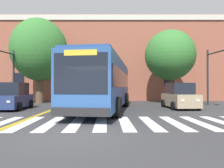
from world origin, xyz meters
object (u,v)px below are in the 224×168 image
(car_navy_near_lane, at_px, (14,97))
(street_tree_curbside_large, at_px, (171,55))
(city_bus, at_px, (105,83))
(car_tan_far_lane, at_px, (181,97))
(street_tree_curbside_small, at_px, (41,50))
(traffic_light_near_corner, at_px, (218,67))
(traffic_light_far_corner, at_px, (4,66))

(car_navy_near_lane, relative_size, street_tree_curbside_large, 0.59)
(city_bus, height_order, car_tan_far_lane, city_bus)
(city_bus, distance_m, street_tree_curbside_small, 9.64)
(city_bus, bearing_deg, street_tree_curbside_large, 43.87)
(city_bus, xyz_separation_m, street_tree_curbside_small, (-6.48, 6.31, 3.32))
(car_navy_near_lane, height_order, car_tan_far_lane, car_navy_near_lane)
(car_tan_far_lane, relative_size, traffic_light_near_corner, 0.78)
(car_tan_far_lane, bearing_deg, street_tree_curbside_small, 156.18)
(city_bus, bearing_deg, car_navy_near_lane, 175.89)
(car_tan_far_lane, height_order, traffic_light_near_corner, traffic_light_near_corner)
(car_navy_near_lane, distance_m, car_tan_far_lane, 11.92)
(street_tree_curbside_large, xyz_separation_m, street_tree_curbside_small, (-12.52, 0.50, 0.59))
(car_tan_far_lane, bearing_deg, street_tree_curbside_large, 83.42)
(car_navy_near_lane, height_order, street_tree_curbside_small, street_tree_curbside_small)
(traffic_light_far_corner, bearing_deg, street_tree_curbside_large, 14.12)
(city_bus, distance_m, street_tree_curbside_large, 8.81)
(car_tan_far_lane, xyz_separation_m, street_tree_curbside_small, (-11.97, 5.29, 4.31))
(city_bus, xyz_separation_m, car_tan_far_lane, (5.49, 1.02, -0.98))
(car_tan_far_lane, relative_size, street_tree_curbside_large, 0.54)
(car_navy_near_lane, distance_m, traffic_light_far_corner, 3.40)
(city_bus, distance_m, traffic_light_near_corner, 9.55)
(city_bus, xyz_separation_m, traffic_light_far_corner, (-8.07, 2.26, 1.39))
(car_tan_far_lane, bearing_deg, traffic_light_near_corner, 26.61)
(traffic_light_near_corner, height_order, street_tree_curbside_large, street_tree_curbside_large)
(traffic_light_near_corner, relative_size, traffic_light_far_corner, 1.01)
(traffic_light_far_corner, bearing_deg, city_bus, -15.61)
(traffic_light_far_corner, bearing_deg, car_tan_far_lane, -5.19)
(traffic_light_far_corner, xyz_separation_m, street_tree_curbside_large, (14.11, 3.55, 1.35))
(car_tan_far_lane, bearing_deg, traffic_light_far_corner, 174.81)
(city_bus, bearing_deg, street_tree_curbside_small, 135.77)
(city_bus, relative_size, street_tree_curbside_small, 1.46)
(traffic_light_near_corner, height_order, street_tree_curbside_small, street_tree_curbside_small)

